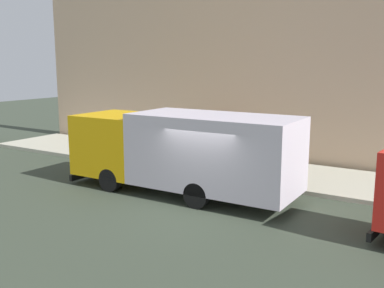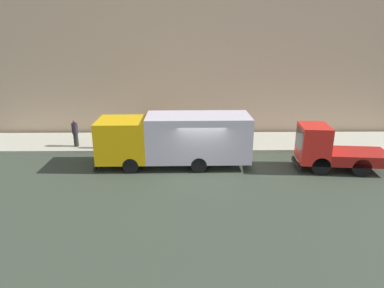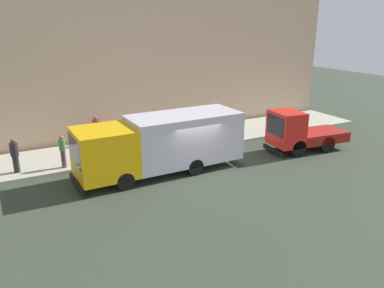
{
  "view_description": "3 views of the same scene",
  "coord_description": "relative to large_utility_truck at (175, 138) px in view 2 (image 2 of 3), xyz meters",
  "views": [
    {
      "loc": [
        -11.81,
        -6.96,
        4.58
      ],
      "look_at": [
        1.25,
        1.21,
        1.75
      ],
      "focal_mm": 41.77,
      "sensor_mm": 36.0,
      "label": 1
    },
    {
      "loc": [
        -17.11,
        0.73,
        6.97
      ],
      "look_at": [
        0.79,
        0.5,
        1.28
      ],
      "focal_mm": 31.89,
      "sensor_mm": 36.0,
      "label": 2
    },
    {
      "loc": [
        -15.52,
        8.58,
        7.32
      ],
      "look_at": [
        0.89,
        -0.26,
        1.24
      ],
      "focal_mm": 35.56,
      "sensor_mm": 36.0,
      "label": 3
    }
  ],
  "objects": [
    {
      "name": "ground",
      "position": [
        -0.95,
        -1.43,
        -1.59
      ],
      "size": [
        80.0,
        80.0,
        0.0
      ],
      "primitive_type": "plane",
      "color": "#363E31"
    },
    {
      "name": "sidewalk",
      "position": [
        4.15,
        -1.43,
        -1.51
      ],
      "size": [
        4.2,
        30.0,
        0.16
      ],
      "primitive_type": "cube",
      "color": "#B2AF9B",
      "rests_on": "ground"
    },
    {
      "name": "building_facade",
      "position": [
        6.75,
        -1.43,
        4.44
      ],
      "size": [
        0.5,
        30.0,
        12.06
      ],
      "primitive_type": "cube",
      "color": "tan",
      "rests_on": "ground"
    },
    {
      "name": "large_utility_truck",
      "position": [
        0.0,
        0.0,
        0.0
      ],
      "size": [
        2.66,
        8.44,
        2.87
      ],
      "rotation": [
        0.0,
        0.0,
        0.01
      ],
      "color": "#EEAE0C",
      "rests_on": "ground"
    },
    {
      "name": "small_flatbed_truck",
      "position": [
        -0.77,
        -8.37,
        -0.47
      ],
      "size": [
        2.44,
        4.95,
        2.45
      ],
      "rotation": [
        0.0,
        0.0,
        -0.11
      ],
      "color": "red",
      "rests_on": "ground"
    },
    {
      "name": "pedestrian_walking",
      "position": [
        5.71,
        1.77,
        -0.51
      ],
      "size": [
        0.39,
        0.39,
        1.74
      ],
      "rotation": [
        0.0,
        0.0,
        3.13
      ],
      "color": "black",
      "rests_on": "sidewalk"
    },
    {
      "name": "pedestrian_standing",
      "position": [
        2.59,
        4.31,
        -0.53
      ],
      "size": [
        0.41,
        0.41,
        1.69
      ],
      "rotation": [
        0.0,
        0.0,
        0.3
      ],
      "color": "#503D4E",
      "rests_on": "sidewalk"
    },
    {
      "name": "pedestrian_third",
      "position": [
        3.01,
        6.5,
        -0.52
      ],
      "size": [
        0.45,
        0.45,
        1.73
      ],
      "rotation": [
        0.0,
        0.0,
        1.42
      ],
      "color": "#232722",
      "rests_on": "sidewalk"
    },
    {
      "name": "street_sign_post",
      "position": [
        2.46,
        -1.4,
        -0.02
      ],
      "size": [
        0.44,
        0.08,
        2.37
      ],
      "color": "#4C5156",
      "rests_on": "sidewalk"
    }
  ]
}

